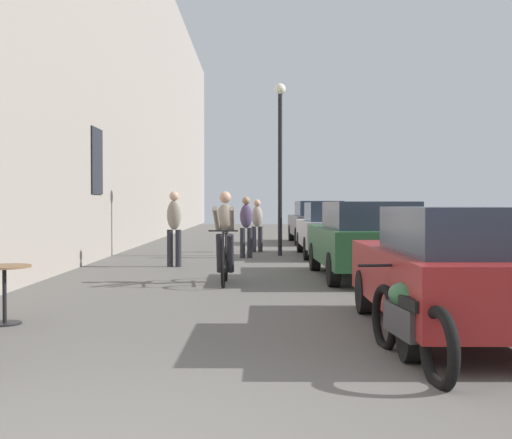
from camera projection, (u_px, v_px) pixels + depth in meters
building_facade_left at (97, 39)px, 17.55m from camera, size 0.54×68.00×11.87m
cafe_table_mid at (7, 282)px, 7.94m from camera, size 0.64×0.64×0.72m
cyclist_on_bicycle at (227, 240)px, 12.06m from camera, size 0.52×1.76×1.74m
pedestrian_near at (176, 224)px, 15.23m from camera, size 0.35×0.25×1.77m
pedestrian_mid at (248, 223)px, 17.77m from camera, size 0.37×0.29×1.68m
pedestrian_far at (259, 222)px, 19.91m from camera, size 0.36×0.27×1.62m
street_lamp at (282, 147)px, 18.45m from camera, size 0.32×0.32×4.90m
parked_car_nearest at (457, 269)px, 7.24m from camera, size 1.73×4.06×1.44m
parked_car_second at (366, 239)px, 12.83m from camera, size 1.89×4.31×1.52m
parked_car_third at (334, 228)px, 18.29m from camera, size 1.81×4.27×1.52m
parked_car_fourth at (319, 221)px, 24.49m from camera, size 1.97×4.51×1.59m
parked_motorcycle at (411, 321)px, 5.94m from camera, size 0.62×2.14×0.92m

